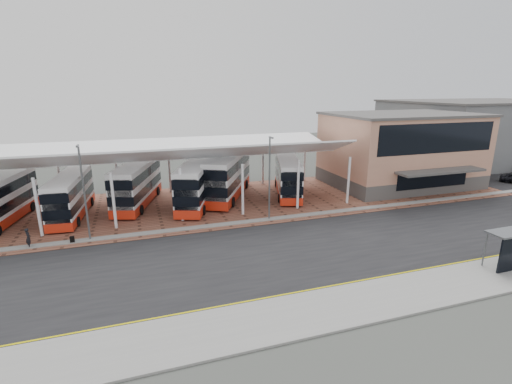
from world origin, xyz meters
TOP-DOWN VIEW (x-y plane):
  - ground at (0.00, 0.00)m, footprint 140.00×140.00m
  - road at (0.00, -1.00)m, footprint 120.00×14.00m
  - forecourt at (2.00, 13.00)m, footprint 72.00×16.00m
  - sidewalk at (0.00, -9.00)m, footprint 120.00×4.00m
  - north_kerb at (0.00, 6.20)m, footprint 120.00×0.80m
  - yellow_line_near at (0.00, -7.00)m, footprint 120.00×0.12m
  - yellow_line_far at (0.00, -6.70)m, footprint 120.00×0.12m
  - canopy at (-6.00, 13.94)m, footprint 37.00×11.63m
  - terminal at (23.00, 13.92)m, footprint 18.40×14.40m
  - warehouse at (48.00, 24.00)m, footprint 30.50×20.50m
  - lamp_west at (-14.00, 6.27)m, footprint 0.16×0.90m
  - lamp_east at (2.00, 6.27)m, footprint 0.16×0.90m
  - bus_1 at (-16.14, 13.27)m, footprint 3.29×10.21m
  - bus_2 at (-9.88, 15.28)m, footprint 5.68×11.24m
  - bus_3 at (-3.77, 13.29)m, footprint 6.22×11.35m
  - bus_4 at (0.18, 15.08)m, footprint 8.07×11.96m
  - bus_5 at (7.13, 13.82)m, footprint 5.54×10.67m
  - pedestrian at (-18.43, 6.12)m, footprint 0.59×0.70m
  - suitcase at (-15.30, 6.00)m, footprint 0.34×0.24m

SIDE VIEW (x-z plane):
  - ground at x=0.00m, z-range 0.00..0.00m
  - road at x=0.00m, z-range 0.00..0.02m
  - yellow_line_near at x=0.00m, z-range 0.02..0.03m
  - yellow_line_far at x=0.00m, z-range 0.02..0.03m
  - forecourt at x=2.00m, z-range 0.00..0.06m
  - sidewalk at x=0.00m, z-range 0.00..0.14m
  - north_kerb at x=0.00m, z-range 0.00..0.14m
  - suitcase at x=-15.30m, z-range 0.06..0.64m
  - pedestrian at x=-18.43m, z-range 0.06..1.68m
  - bus_1 at x=-16.14m, z-range 0.05..4.18m
  - bus_5 at x=7.13m, z-range 0.05..4.35m
  - bus_2 at x=-9.88m, z-range 0.05..4.57m
  - bus_3 at x=-3.77m, z-range 0.05..4.64m
  - bus_4 at x=0.18m, z-range 0.04..5.01m
  - lamp_west at x=-14.00m, z-range 0.32..8.40m
  - lamp_east at x=2.00m, z-range 0.32..8.40m
  - terminal at x=23.00m, z-range 0.03..9.28m
  - warehouse at x=48.00m, z-range 0.03..10.28m
  - canopy at x=-6.00m, z-range 2.26..9.33m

